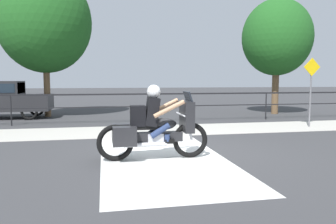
{
  "coord_description": "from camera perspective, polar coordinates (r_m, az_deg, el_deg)",
  "views": [
    {
      "loc": [
        -1.74,
        -7.37,
        1.71
      ],
      "look_at": [
        -0.24,
        0.21,
        0.94
      ],
      "focal_mm": 35.0,
      "sensor_mm": 36.0,
      "label": 1
    }
  ],
  "objects": [
    {
      "name": "street_sign",
      "position": [
        12.76,
        23.64,
        4.35
      ],
      "size": [
        0.64,
        0.06,
        2.47
      ],
      "color": "slate",
      "rests_on": "ground"
    },
    {
      "name": "crosswalk_band",
      "position": [
        7.48,
        -1.3,
        -7.51
      ],
      "size": [
        2.65,
        6.0,
        0.01
      ],
      "primitive_type": "cube",
      "color": "silver",
      "rests_on": "ground"
    },
    {
      "name": "motorcycle",
      "position": [
        6.98,
        -2.58,
        -2.58
      ],
      "size": [
        2.4,
        0.76,
        1.6
      ],
      "rotation": [
        0.0,
        0.0,
        -0.08
      ],
      "color": "black",
      "rests_on": "ground"
    },
    {
      "name": "tree_behind_sign",
      "position": [
        17.25,
        18.44,
        12.18
      ],
      "size": [
        3.38,
        3.38,
        5.62
      ],
      "color": "brown",
      "rests_on": "ground"
    },
    {
      "name": "fence_railing",
      "position": [
        13.05,
        -3.49,
        2.19
      ],
      "size": [
        36.0,
        0.05,
        1.16
      ],
      "color": "black",
      "rests_on": "ground"
    },
    {
      "name": "tree_behind_car",
      "position": [
        16.3,
        -20.69,
        14.44
      ],
      "size": [
        4.17,
        4.17,
        6.59
      ],
      "color": "brown",
      "rests_on": "ground"
    },
    {
      "name": "ground_plane",
      "position": [
        7.76,
        2.08,
        -7.05
      ],
      "size": [
        120.0,
        120.0,
        0.0
      ],
      "primitive_type": "plane",
      "color": "#38383A"
    },
    {
      "name": "sidewalk_band",
      "position": [
        11.04,
        -1.98,
        -3.2
      ],
      "size": [
        44.0,
        2.4,
        0.01
      ],
      "primitive_type": "cube",
      "color": "#B7B2A8",
      "rests_on": "ground"
    },
    {
      "name": "parked_car",
      "position": [
        16.1,
        -27.26,
        2.3
      ],
      "size": [
        4.1,
        1.75,
        1.64
      ],
      "rotation": [
        0.0,
        0.0,
        -0.07
      ],
      "color": "#232326",
      "rests_on": "ground"
    }
  ]
}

